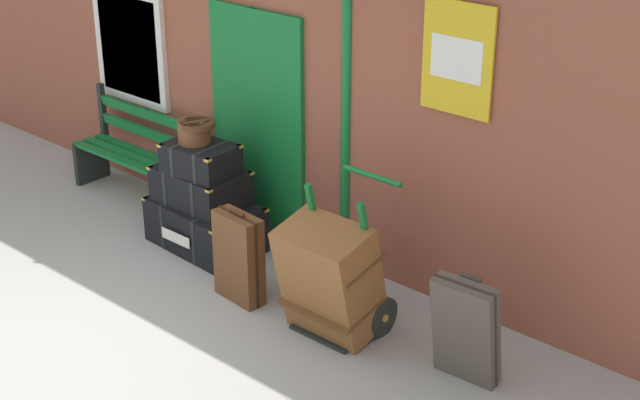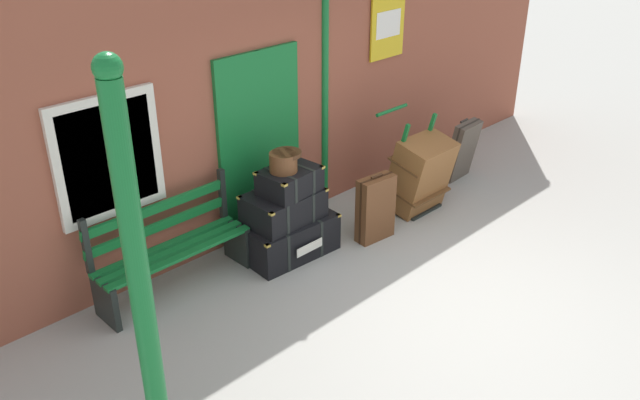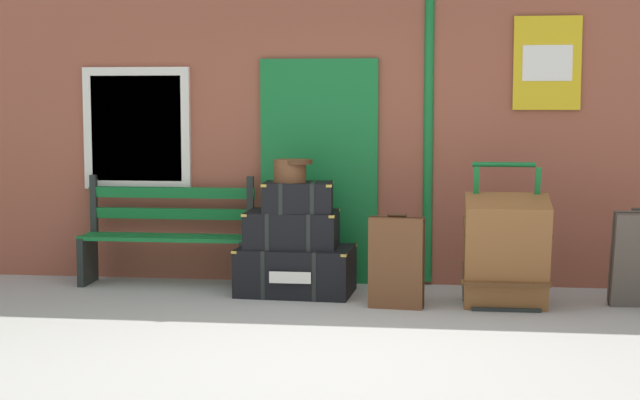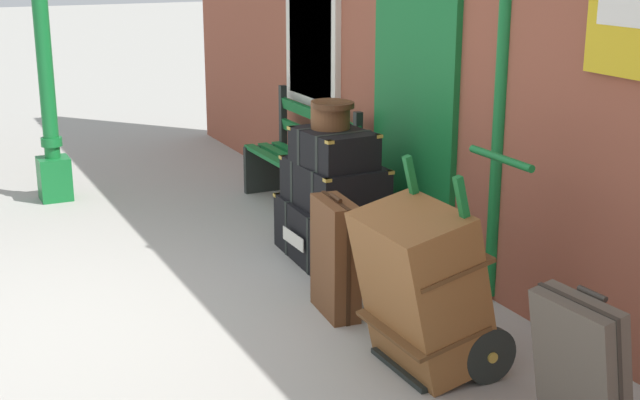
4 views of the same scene
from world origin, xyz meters
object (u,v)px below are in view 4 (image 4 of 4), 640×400
Objects in this scene: lamp_post at (46,78)px; large_brown_trunk at (422,288)px; suitcase_brown at (336,258)px; porters_trolley at (448,317)px; steamer_trunk_middle at (335,184)px; steamer_trunk_base at (336,232)px; platform_bench at (303,162)px; round_hatbox at (331,113)px; steamer_trunk_top at (334,148)px; suitcase_cream at (581,379)px.

large_brown_trunk is at bearing 15.84° from lamp_post.
porters_trolley is at bearing 16.30° from suitcase_brown.
large_brown_trunk is at bearing 5.38° from suitcase_brown.
steamer_trunk_base is at bearing -0.86° from steamer_trunk_middle.
platform_bench is 4.65× the size of round_hatbox.
steamer_trunk_middle is at bearing 81.82° from round_hatbox.
steamer_trunk_middle is (-0.03, 0.00, 0.37)m from steamer_trunk_base.
platform_bench is 1.43m from round_hatbox.
lamp_post is 3.19m from steamer_trunk_base.
porters_trolley reaches higher than steamer_trunk_top.
large_brown_trunk is (-0.00, -0.18, 0.21)m from porters_trolley.
steamer_trunk_middle is 1.03× the size of suitcase_brown.
steamer_trunk_middle is 1.89m from large_brown_trunk.
round_hatbox is at bearing 169.31° from large_brown_trunk.
platform_bench is 2.50× the size of steamer_trunk_top.
suitcase_cream is at bearing 6.93° from suitcase_brown.
steamer_trunk_top reaches higher than steamer_trunk_base.
steamer_trunk_middle is at bearing 175.74° from suitcase_cream.
round_hatbox is 3.05m from suitcase_cream.
steamer_trunk_base is at bearing 32.17° from lamp_post.
steamer_trunk_base is 1.32× the size of suitcase_brown.
lamp_post is 3.76m from suitcase_brown.
steamer_trunk_middle is 0.69× the size of porters_trolley.
platform_bench reaches higher than steamer_trunk_middle.
suitcase_brown is at bearing -163.70° from porters_trolley.
lamp_post is at bearing -148.69° from steamer_trunk_top.
platform_bench is at bearing 166.72° from steamer_trunk_base.
large_brown_trunk is (1.78, -0.34, -0.39)m from steamer_trunk_top.
lamp_post is 3.13× the size of large_brown_trunk.
round_hatbox reaches higher than suitcase_cream.
large_brown_trunk is at bearing -10.69° from round_hatbox.
steamer_trunk_middle is at bearing 179.14° from steamer_trunk_base.
porters_trolley is 1.12m from suitcase_cream.
steamer_trunk_top is 2.93m from suitcase_cream.
lamp_post reaches higher than steamer_trunk_middle.
round_hatbox is at bearing 173.49° from steamer_trunk_top.
suitcase_cream is at bearing -3.68° from round_hatbox.
suitcase_cream is (2.96, -0.19, -0.71)m from round_hatbox.
suitcase_cream is at bearing -4.26° from steamer_trunk_middle.
steamer_trunk_middle is (2.55, 1.63, -0.56)m from lamp_post.
lamp_post is 3.01m from round_hatbox.
suitcase_brown is at bearing -26.07° from steamer_trunk_middle.
porters_trolley reaches higher than steamer_trunk_middle.
steamer_trunk_base is 0.66m from steamer_trunk_top.
porters_trolley is 1.24× the size of large_brown_trunk.
suitcase_brown is at bearing -24.50° from round_hatbox.
lamp_post is 4.62m from large_brown_trunk.
steamer_trunk_middle reaches higher than steamer_trunk_base.
round_hatbox is at bearing 32.08° from lamp_post.
large_brown_trunk is (3.06, -0.67, 0.03)m from platform_bench.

